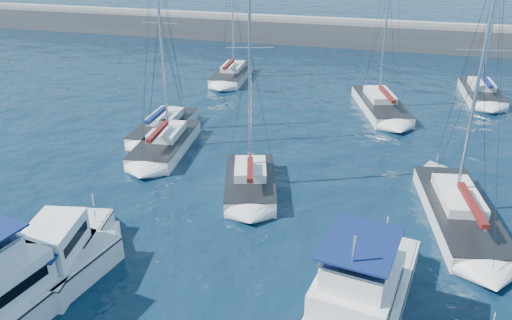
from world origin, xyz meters
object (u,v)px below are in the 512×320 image
(motor_yacht_port_outer, at_px, (63,252))
(motor_yacht_stbd_inner, at_px, (360,297))
(sailboat_back_b, at_px, (380,105))
(sailboat_mid_d, at_px, (459,212))
(motor_yacht_port_inner, at_px, (1,291))
(sailboat_back_a, at_px, (232,75))
(sailboat_back_c, at_px, (481,93))
(sailboat_mid_a, at_px, (164,127))
(sailboat_mid_b, at_px, (166,143))
(sailboat_mid_c, at_px, (250,182))

(motor_yacht_port_outer, distance_m, motor_yacht_stbd_inner, 13.47)
(motor_yacht_port_outer, xyz_separation_m, sailboat_back_b, (12.85, 27.11, -0.42))
(motor_yacht_stbd_inner, height_order, sailboat_mid_d, sailboat_mid_d)
(motor_yacht_port_inner, xyz_separation_m, sailboat_back_a, (-2.22, 36.32, -0.62))
(motor_yacht_port_outer, bearing_deg, sailboat_back_b, 53.30)
(sailboat_mid_d, height_order, sailboat_back_c, sailboat_back_c)
(motor_yacht_port_outer, height_order, sailboat_mid_a, sailboat_mid_a)
(sailboat_mid_a, bearing_deg, sailboat_back_c, 29.87)
(sailboat_mid_a, distance_m, sailboat_back_c, 29.65)
(sailboat_back_a, height_order, sailboat_back_b, sailboat_back_b)
(motor_yacht_port_outer, relative_size, motor_yacht_port_inner, 0.69)
(motor_yacht_stbd_inner, relative_size, sailboat_mid_d, 0.65)
(motor_yacht_port_outer, xyz_separation_m, sailboat_mid_b, (-1.48, 13.98, -0.41))
(motor_yacht_port_inner, distance_m, sailboat_mid_d, 22.60)
(sailboat_mid_c, xyz_separation_m, sailboat_mid_d, (11.89, -0.24, -0.02))
(sailboat_mid_a, distance_m, sailboat_mid_b, 3.32)
(motor_yacht_port_inner, distance_m, sailboat_back_c, 42.82)
(sailboat_back_b, bearing_deg, sailboat_mid_c, -129.18)
(sailboat_mid_a, xyz_separation_m, sailboat_back_c, (24.76, 16.31, 0.04))
(motor_yacht_port_outer, height_order, sailboat_mid_c, sailboat_mid_c)
(motor_yacht_port_outer, relative_size, sailboat_mid_d, 0.47)
(sailboat_mid_d, bearing_deg, sailboat_mid_b, 157.31)
(motor_yacht_port_inner, bearing_deg, sailboat_mid_d, 44.02)
(sailboat_back_a, bearing_deg, sailboat_back_b, -25.48)
(sailboat_mid_a, xyz_separation_m, sailboat_mid_d, (21.00, -7.35, -0.01))
(sailboat_mid_d, bearing_deg, motor_yacht_stbd_inner, -126.18)
(sailboat_mid_b, xyz_separation_m, sailboat_mid_c, (7.57, -4.16, -0.01))
(motor_yacht_port_outer, bearing_deg, motor_yacht_port_inner, -111.52)
(motor_yacht_port_inner, height_order, sailboat_mid_a, sailboat_mid_a)
(sailboat_mid_b, distance_m, sailboat_back_a, 19.10)
(sailboat_mid_c, xyz_separation_m, sailboat_back_a, (-8.91, 23.22, -0.02))
(motor_yacht_port_outer, relative_size, sailboat_mid_b, 0.44)
(sailboat_back_c, bearing_deg, sailboat_back_a, 176.09)
(sailboat_back_a, xyz_separation_m, sailboat_back_c, (24.57, 0.20, 0.03))
(sailboat_mid_d, height_order, sailboat_back_b, sailboat_back_b)
(sailboat_mid_b, height_order, sailboat_back_b, sailboat_back_b)
(motor_yacht_stbd_inner, distance_m, sailboat_mid_d, 10.26)
(motor_yacht_port_outer, xyz_separation_m, motor_yacht_stbd_inner, (13.46, 0.39, 0.19))
(motor_yacht_port_inner, bearing_deg, sailboat_mid_a, 106.16)
(motor_yacht_port_outer, bearing_deg, sailboat_back_a, 83.52)
(motor_yacht_port_inner, height_order, sailboat_mid_d, sailboat_mid_d)
(sailboat_mid_b, bearing_deg, sailboat_mid_c, -35.32)
(motor_yacht_port_outer, relative_size, sailboat_back_c, 0.42)
(sailboat_mid_a, xyz_separation_m, sailboat_mid_b, (1.53, -2.95, 0.02))
(motor_yacht_port_inner, xyz_separation_m, sailboat_mid_c, (6.69, 13.10, -0.60))
(sailboat_mid_d, bearing_deg, sailboat_back_a, 121.63)
(sailboat_mid_a, distance_m, sailboat_mid_c, 11.55)
(motor_yacht_port_inner, relative_size, sailboat_back_a, 0.72)
(motor_yacht_stbd_inner, height_order, sailboat_mid_a, sailboat_mid_a)
(motor_yacht_port_inner, distance_m, sailboat_back_a, 36.39)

